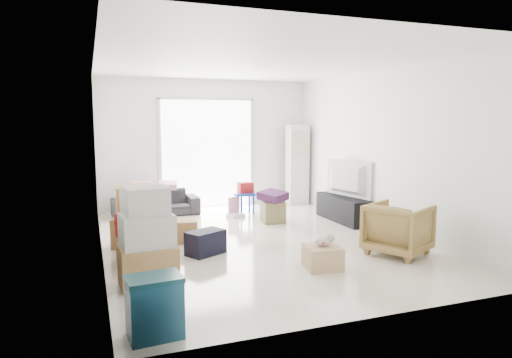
{
  "coord_description": "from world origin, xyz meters",
  "views": [
    {
      "loc": [
        -2.37,
        -6.45,
        1.83
      ],
      "look_at": [
        0.08,
        0.2,
        0.93
      ],
      "focal_mm": 32.0,
      "sensor_mm": 36.0,
      "label": 1
    }
  ],
  "objects": [
    {
      "name": "room_shell",
      "position": [
        0.0,
        0.0,
        1.35
      ],
      "size": [
        4.98,
        6.48,
        3.18
      ],
      "color": "white",
      "rests_on": "ground"
    },
    {
      "name": "sliding_door",
      "position": [
        0.0,
        2.98,
        1.24
      ],
      "size": [
        2.1,
        0.04,
        2.33
      ],
      "color": "white",
      "rests_on": "room_shell"
    },
    {
      "name": "ac_tower",
      "position": [
        1.95,
        2.65,
        0.88
      ],
      "size": [
        0.45,
        0.3,
        1.75
      ],
      "primitive_type": "cube",
      "color": "silver",
      "rests_on": "room_shell"
    },
    {
      "name": "tv_console",
      "position": [
        2.0,
        0.75,
        0.23
      ],
      "size": [
        0.41,
        1.37,
        0.46
      ],
      "primitive_type": "cube",
      "color": "black",
      "rests_on": "room_shell"
    },
    {
      "name": "television",
      "position": [
        2.0,
        0.75,
        0.53
      ],
      "size": [
        0.88,
        1.26,
        0.15
      ],
      "primitive_type": "imported",
      "rotation": [
        0.0,
        0.0,
        1.77
      ],
      "color": "black",
      "rests_on": "tv_console"
    },
    {
      "name": "sofa",
      "position": [
        -1.18,
        2.5,
        0.33
      ],
      "size": [
        1.67,
        0.49,
        0.65
      ],
      "primitive_type": "imported",
      "rotation": [
        0.0,
        0.0,
        0.0
      ],
      "color": "#28292E",
      "rests_on": "room_shell"
    },
    {
      "name": "pillow_left",
      "position": [
        -1.42,
        2.52,
        0.71
      ],
      "size": [
        0.35,
        0.29,
        0.11
      ],
      "primitive_type": "cube",
      "rotation": [
        0.0,
        0.0,
        0.04
      ],
      "color": "#D49BAC",
      "rests_on": "sofa"
    },
    {
      "name": "pillow_right",
      "position": [
        -0.93,
        2.52,
        0.71
      ],
      "size": [
        0.41,
        0.35,
        0.13
      ],
      "primitive_type": "cube",
      "rotation": [
        0.0,
        0.0,
        -0.16
      ],
      "color": "#D49BAC",
      "rests_on": "sofa"
    },
    {
      "name": "armchair",
      "position": [
        1.6,
        -1.35,
        0.39
      ],
      "size": [
        0.98,
        1.0,
        0.78
      ],
      "primitive_type": "imported",
      "rotation": [
        0.0,
        0.0,
        2.05
      ],
      "color": "#9D7D46",
      "rests_on": "room_shell"
    },
    {
      "name": "storage_bins",
      "position": [
        -1.9,
        -2.68,
        0.27
      ],
      "size": [
        0.49,
        0.36,
        0.54
      ],
      "rotation": [
        0.0,
        0.0,
        0.09
      ],
      "color": "navy",
      "rests_on": "room_shell"
    },
    {
      "name": "box_stack_a",
      "position": [
        -1.8,
        -1.4,
        0.5
      ],
      "size": [
        0.64,
        0.54,
        1.12
      ],
      "rotation": [
        0.0,
        0.0,
        0.12
      ],
      "color": "#A8784C",
      "rests_on": "room_shell"
    },
    {
      "name": "box_stack_b",
      "position": [
        -1.8,
        -0.55,
        0.44
      ],
      "size": [
        0.6,
        0.57,
        1.0
      ],
      "rotation": [
        0.0,
        0.0,
        0.18
      ],
      "color": "#A8784C",
      "rests_on": "room_shell"
    },
    {
      "name": "box_stack_c",
      "position": [
        -1.77,
        0.33,
        0.44
      ],
      "size": [
        0.73,
        0.67,
        0.9
      ],
      "rotation": [
        0.0,
        0.0,
        -0.18
      ],
      "color": "#A8784C",
      "rests_on": "room_shell"
    },
    {
      "name": "loose_box",
      "position": [
        -1.07,
        0.32,
        0.17
      ],
      "size": [
        0.45,
        0.45,
        0.34
      ],
      "primitive_type": "cube",
      "rotation": [
        0.0,
        0.0,
        -0.12
      ],
      "color": "#A8784C",
      "rests_on": "room_shell"
    },
    {
      "name": "duffel_bag",
      "position": [
        -0.9,
        -0.45,
        0.17
      ],
      "size": [
        0.6,
        0.52,
        0.33
      ],
      "primitive_type": "cube",
      "rotation": [
        0.0,
        0.0,
        0.49
      ],
      "color": "black",
      "rests_on": "room_shell"
    },
    {
      "name": "ottoman",
      "position": [
        0.73,
        1.09,
        0.19
      ],
      "size": [
        0.42,
        0.42,
        0.39
      ],
      "primitive_type": "cube",
      "rotation": [
        0.0,
        0.0,
        -0.1
      ],
      "color": "olive",
      "rests_on": "room_shell"
    },
    {
      "name": "blanket",
      "position": [
        0.73,
        1.09,
        0.46
      ],
      "size": [
        0.58,
        0.58,
        0.14
      ],
      "primitive_type": "cube",
      "rotation": [
        0.0,
        0.0,
        0.54
      ],
      "color": "#451F4D",
      "rests_on": "ottoman"
    },
    {
      "name": "kids_table",
      "position": [
        0.5,
        1.96,
        0.45
      ],
      "size": [
        0.5,
        0.5,
        0.63
      ],
      "rotation": [
        0.0,
        0.0,
        -0.22
      ],
      "color": "#0F34B5",
      "rests_on": "room_shell"
    },
    {
      "name": "toy_walker",
      "position": [
        0.24,
        1.81,
        0.11
      ],
      "size": [
        0.36,
        0.34,
        0.38
      ],
      "rotation": [
        0.0,
        0.0,
        0.4
      ],
      "color": "silver",
      "rests_on": "room_shell"
    },
    {
      "name": "wood_crate",
      "position": [
        0.33,
        -1.54,
        0.14
      ],
      "size": [
        0.49,
        0.49,
        0.29
      ],
      "primitive_type": "cube",
      "rotation": [
        0.0,
        0.0,
        -0.17
      ],
      "color": "tan",
      "rests_on": "room_shell"
    },
    {
      "name": "plush_bunny",
      "position": [
        0.36,
        -1.53,
        0.35
      ],
      "size": [
        0.28,
        0.17,
        0.14
      ],
      "rotation": [
        0.0,
        0.0,
        0.54
      ],
      "color": "#B2ADA8",
      "rests_on": "wood_crate"
    }
  ]
}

